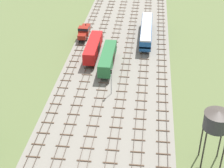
# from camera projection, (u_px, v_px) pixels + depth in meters

# --- Properties ---
(ground_plane) EXTENTS (480.00, 480.00, 0.00)m
(ground_plane) POSITION_uv_depth(u_px,v_px,m) (114.00, 82.00, 76.65)
(ground_plane) COLOR #5B6B3D
(ballast_bed) EXTENTS (25.12, 176.00, 0.01)m
(ballast_bed) POSITION_uv_depth(u_px,v_px,m) (114.00, 82.00, 76.64)
(ballast_bed) COLOR gray
(ballast_bed) RESTS_ON ground
(track_far_left) EXTENTS (2.40, 126.00, 0.29)m
(track_far_left) POSITION_uv_depth(u_px,v_px,m) (67.00, 77.00, 78.42)
(track_far_left) COLOR #47382D
(track_far_left) RESTS_ON ground
(track_left) EXTENTS (2.40, 126.00, 0.29)m
(track_left) POSITION_uv_depth(u_px,v_px,m) (86.00, 78.00, 78.02)
(track_left) COLOR #47382D
(track_left) RESTS_ON ground
(track_centre_left) EXTENTS (2.40, 126.00, 0.29)m
(track_centre_left) POSITION_uv_depth(u_px,v_px,m) (105.00, 79.00, 77.62)
(track_centre_left) COLOR #47382D
(track_centre_left) RESTS_ON ground
(track_centre) EXTENTS (2.40, 126.00, 0.29)m
(track_centre) POSITION_uv_depth(u_px,v_px,m) (124.00, 80.00, 77.22)
(track_centre) COLOR #47382D
(track_centre) RESTS_ON ground
(track_centre_right) EXTENTS (2.40, 126.00, 0.29)m
(track_centre_right) POSITION_uv_depth(u_px,v_px,m) (143.00, 81.00, 76.82)
(track_centre_right) COLOR #47382D
(track_centre_right) RESTS_ON ground
(track_right) EXTENTS (2.40, 126.00, 0.29)m
(track_right) POSITION_uv_depth(u_px,v_px,m) (162.00, 82.00, 76.42)
(track_right) COLOR #47382D
(track_right) RESTS_ON ground
(freight_boxcar_centre_left_near) EXTENTS (2.87, 14.00, 3.60)m
(freight_boxcar_centre_left_near) POSITION_uv_depth(u_px,v_px,m) (108.00, 58.00, 81.10)
(freight_boxcar_centre_left_near) COLOR #286638
(freight_boxcar_centre_left_near) RESTS_ON ground
(freight_boxcar_left_mid) EXTENTS (2.87, 14.00, 3.60)m
(freight_boxcar_left_mid) POSITION_uv_depth(u_px,v_px,m) (93.00, 47.00, 85.89)
(freight_boxcar_left_mid) COLOR red
(freight_boxcar_left_mid) RESTS_ON ground
(shunter_loco_far_left_midfar) EXTENTS (2.74, 8.46, 3.10)m
(shunter_loco_far_left_midfar) POSITION_uv_depth(u_px,v_px,m) (84.00, 31.00, 95.41)
(shunter_loco_far_left_midfar) COLOR maroon
(shunter_loco_far_left_midfar) RESTS_ON ground
(diesel_railcar_centre_right_far) EXTENTS (2.96, 20.50, 3.80)m
(diesel_railcar_centre_right_far) POSITION_uv_depth(u_px,v_px,m) (146.00, 30.00, 94.42)
(diesel_railcar_centre_right_far) COLOR #194C8C
(diesel_railcar_centre_right_far) RESTS_ON ground
(water_tower) EXTENTS (4.13, 4.13, 10.14)m
(water_tower) POSITION_uv_depth(u_px,v_px,m) (217.00, 120.00, 51.56)
(water_tower) COLOR #2D2826
(water_tower) RESTS_ON ground
(signal_post_near) EXTENTS (0.28, 0.47, 5.88)m
(signal_post_near) POSITION_uv_depth(u_px,v_px,m) (111.00, 79.00, 70.85)
(signal_post_near) COLOR gray
(signal_post_near) RESTS_ON ground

